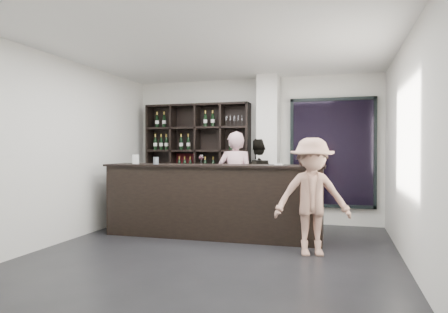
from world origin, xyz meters
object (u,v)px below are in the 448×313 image
(taster_pink, at_px, (235,180))
(taster_black, at_px, (259,181))
(tasting_counter, at_px, (212,201))
(wine_shelf, at_px, (197,162))
(customer, at_px, (312,196))

(taster_pink, xyz_separation_m, taster_black, (0.32, 0.55, -0.05))
(tasting_counter, relative_size, taster_black, 2.18)
(wine_shelf, distance_m, tasting_counter, 1.77)
(tasting_counter, relative_size, taster_pink, 2.05)
(taster_black, relative_size, customer, 1.04)
(tasting_counter, relative_size, customer, 2.26)
(customer, bearing_deg, taster_pink, 121.89)
(taster_pink, bearing_deg, customer, 127.42)
(taster_pink, bearing_deg, wine_shelf, -43.57)
(wine_shelf, xyz_separation_m, customer, (2.47, -2.17, -0.39))
(wine_shelf, height_order, taster_pink, wine_shelf)
(wine_shelf, relative_size, taster_black, 1.43)
(tasting_counter, bearing_deg, wine_shelf, 117.94)
(wine_shelf, xyz_separation_m, taster_black, (1.32, -0.17, -0.36))
(wine_shelf, xyz_separation_m, tasting_counter, (0.80, -1.47, -0.59))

